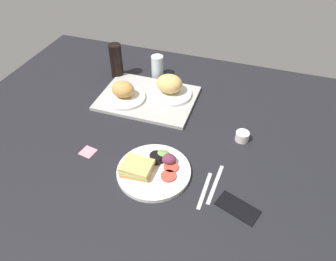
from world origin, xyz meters
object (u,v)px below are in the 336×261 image
object	(u,v)px
serving_tray	(148,98)
sticky_note	(88,152)
bread_plate_near	(123,93)
fork	(205,190)
plate_with_salad	(152,168)
soda_bottle	(116,61)
drinking_glass	(157,66)
knife	(215,184)
bread_plate_far	(170,87)
cell_phone	(238,207)
espresso_cup	(242,136)

from	to	relation	value
serving_tray	sticky_note	distance (cm)	42.11
bread_plate_near	fork	world-z (taller)	bread_plate_near
plate_with_salad	soda_bottle	xyz separation A→B (cm)	(-41.38, 56.85, 7.38)
drinking_glass	fork	bearing A→B (deg)	-57.61
fork	knife	size ratio (longest dim) A/B	0.89
bread_plate_far	fork	bearing A→B (deg)	-59.28
cell_phone	drinking_glass	bearing A→B (deg)	147.50
bread_plate_far	cell_phone	bearing A→B (deg)	-51.91
cell_phone	sticky_note	bearing A→B (deg)	-167.25
plate_with_salad	soda_bottle	size ratio (longest dim) A/B	1.52
bread_plate_far	drinking_glass	xyz separation A→B (cm)	(-12.31, 16.22, 0.05)
sticky_note	fork	bearing A→B (deg)	-4.45
fork	cell_phone	distance (cm)	12.86
drinking_glass	plate_with_salad	bearing A→B (deg)	-71.42
fork	knife	distance (cm)	5.00
cell_phone	fork	bearing A→B (deg)	-176.50
serving_tray	bread_plate_far	world-z (taller)	bread_plate_far
serving_tray	cell_phone	world-z (taller)	serving_tray
cell_phone	plate_with_salad	bearing A→B (deg)	-170.66
espresso_cup	fork	xyz separation A→B (cm)	(-8.27, -30.73, -1.75)
serving_tray	cell_phone	distance (cm)	70.78
plate_with_salad	espresso_cup	distance (cm)	40.48
bread_plate_near	soda_bottle	xyz separation A→B (cm)	(-12.54, 19.29, 4.33)
drinking_glass	cell_phone	world-z (taller)	drinking_glass
drinking_glass	fork	size ratio (longest dim) A/B	0.68
bread_plate_far	plate_with_salad	xyz separation A→B (cm)	(9.27, -47.96, -3.97)
soda_bottle	bread_plate_far	bearing A→B (deg)	-15.47
cell_phone	sticky_note	xyz separation A→B (cm)	(-61.32, 7.38, -0.34)
drinking_glass	knife	bearing A→B (deg)	-54.14
bread_plate_near	cell_phone	bearing A→B (deg)	-35.14
soda_bottle	sticky_note	size ratio (longest dim) A/B	3.26
plate_with_salad	cell_phone	world-z (taller)	plate_with_salad
plate_with_salad	sticky_note	size ratio (longest dim) A/B	4.94
espresso_cup	fork	size ratio (longest dim) A/B	0.33
fork	soda_bottle	bearing A→B (deg)	47.36
bread_plate_far	knife	distance (cm)	57.14
plate_with_salad	sticky_note	world-z (taller)	plate_with_salad
soda_bottle	fork	distance (cm)	86.26
bread_plate_far	drinking_glass	distance (cm)	20.37
drinking_glass	knife	world-z (taller)	drinking_glass
plate_with_salad	fork	xyz separation A→B (cm)	(20.67, -2.42, -1.49)
fork	drinking_glass	bearing A→B (deg)	33.43
bread_plate_far	knife	xyz separation A→B (cm)	(32.93, -46.38, -5.46)
plate_with_salad	knife	world-z (taller)	plate_with_salad
fork	cell_phone	size ratio (longest dim) A/B	1.18
serving_tray	knife	size ratio (longest dim) A/B	2.37
bread_plate_far	soda_bottle	distance (cm)	33.50
bread_plate_far	espresso_cup	distance (cm)	43.12
bread_plate_near	knife	bearing A→B (deg)	-34.42
sticky_note	bread_plate_far	bearing A→B (deg)	67.77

